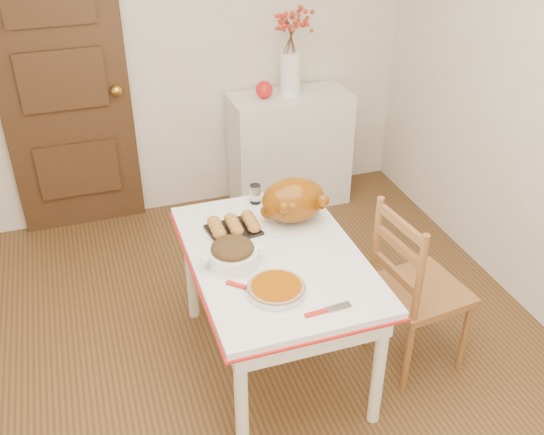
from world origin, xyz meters
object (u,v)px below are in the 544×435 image
object	(u,v)px
chair_oak	(422,287)
pumpkin_pie	(276,288)
sideboard	(290,150)
kitchen_table	(275,311)
turkey_platter	(293,202)

from	to	relation	value
chair_oak	pumpkin_pie	bearing A→B (deg)	90.17
sideboard	kitchen_table	bearing A→B (deg)	-112.35
sideboard	turkey_platter	xyz separation A→B (m)	(-0.49, -1.40, 0.41)
sideboard	chair_oak	size ratio (longest dim) A/B	0.91
chair_oak	pumpkin_pie	size ratio (longest dim) A/B	3.61
chair_oak	turkey_platter	distance (m)	0.79
chair_oak	turkey_platter	bearing A→B (deg)	45.68
turkey_platter	pumpkin_pie	distance (m)	0.60
turkey_platter	sideboard	bearing A→B (deg)	53.31
kitchen_table	chair_oak	world-z (taller)	chair_oak
chair_oak	turkey_platter	size ratio (longest dim) A/B	2.44
chair_oak	sideboard	bearing A→B (deg)	-4.46
turkey_platter	pumpkin_pie	world-z (taller)	turkey_platter
kitchen_table	turkey_platter	bearing A→B (deg)	53.13
kitchen_table	pumpkin_pie	xyz separation A→B (m)	(-0.09, -0.29, 0.39)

